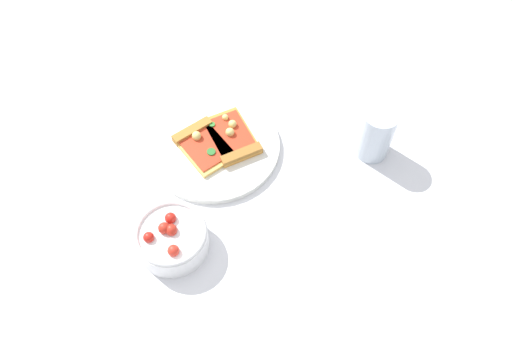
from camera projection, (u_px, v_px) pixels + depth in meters
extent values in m
plane|color=silver|center=(238.00, 166.00, 1.04)|extent=(2.40, 2.40, 0.00)
cylinder|color=silver|center=(214.00, 146.00, 1.05)|extent=(0.27, 0.27, 0.01)
cube|color=gold|center=(230.00, 136.00, 1.05)|extent=(0.16, 0.14, 0.01)
cube|color=#A36B2D|center=(242.00, 155.00, 1.02)|extent=(0.06, 0.08, 0.02)
cube|color=red|center=(230.00, 135.00, 1.05)|extent=(0.14, 0.13, 0.00)
cylinder|color=#388433|center=(212.00, 124.00, 1.06)|extent=(0.01, 0.01, 0.00)
sphere|color=#EAD172|center=(225.00, 117.00, 1.07)|extent=(0.01, 0.01, 0.01)
sphere|color=#EAD172|center=(232.00, 124.00, 1.06)|extent=(0.02, 0.02, 0.02)
sphere|color=#EAD172|center=(230.00, 132.00, 1.05)|extent=(0.02, 0.02, 0.02)
cube|color=#E5B256|center=(206.00, 148.00, 1.04)|extent=(0.15, 0.14, 0.01)
cube|color=#B77A33|center=(192.00, 131.00, 1.06)|extent=(0.08, 0.08, 0.02)
cube|color=red|center=(205.00, 146.00, 1.03)|extent=(0.13, 0.13, 0.00)
cylinder|color=#2D722D|center=(211.00, 152.00, 1.02)|extent=(0.02, 0.02, 0.00)
sphere|color=#EAD172|center=(197.00, 136.00, 1.04)|extent=(0.02, 0.02, 0.02)
cylinder|color=white|center=(172.00, 239.00, 0.92)|extent=(0.13, 0.13, 0.05)
torus|color=white|center=(170.00, 232.00, 0.89)|extent=(0.13, 0.13, 0.01)
sphere|color=red|center=(171.00, 230.00, 0.89)|extent=(0.02, 0.02, 0.02)
sphere|color=red|center=(149.00, 237.00, 0.89)|extent=(0.02, 0.02, 0.02)
sphere|color=red|center=(170.00, 218.00, 0.91)|extent=(0.02, 0.02, 0.02)
sphere|color=red|center=(164.00, 228.00, 0.89)|extent=(0.02, 0.02, 0.02)
sphere|color=red|center=(173.00, 251.00, 0.87)|extent=(0.02, 0.02, 0.02)
cylinder|color=silver|center=(376.00, 133.00, 1.01)|extent=(0.07, 0.07, 0.12)
cylinder|color=#592D0F|center=(375.00, 136.00, 1.01)|extent=(0.06, 0.06, 0.10)
cube|color=white|center=(385.00, 120.00, 0.98)|extent=(0.03, 0.03, 0.02)
cube|color=white|center=(385.00, 127.00, 0.98)|extent=(0.03, 0.03, 0.02)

